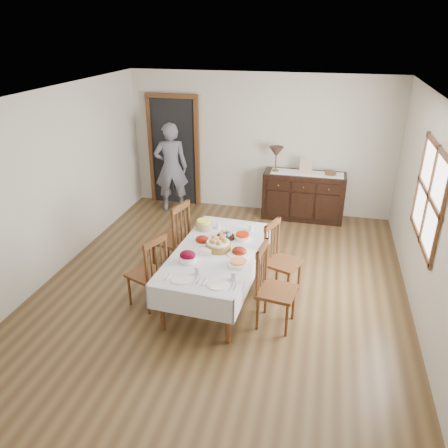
% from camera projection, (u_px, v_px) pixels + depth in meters
% --- Properties ---
extents(ground, '(6.00, 6.00, 0.00)m').
position_uv_depth(ground, '(222.00, 288.00, 6.11)').
color(ground, brown).
extents(room_shell, '(5.02, 6.02, 2.65)m').
position_uv_depth(room_shell, '(219.00, 166.00, 5.82)').
color(room_shell, white).
rests_on(room_shell, ground).
extents(dining_table, '(1.15, 2.09, 0.70)m').
position_uv_depth(dining_table, '(216.00, 256.00, 5.68)').
color(dining_table, silver).
rests_on(dining_table, ground).
extents(chair_left_near, '(0.54, 0.54, 1.00)m').
position_uv_depth(chair_left_near, '(149.00, 271.00, 5.55)').
color(chair_left_near, '#573018').
rests_on(chair_left_near, ground).
extents(chair_left_far, '(0.55, 0.55, 1.09)m').
position_uv_depth(chair_left_far, '(173.00, 237.00, 6.34)').
color(chair_left_far, '#573018').
rests_on(chair_left_far, ground).
extents(chair_right_near, '(0.49, 0.49, 1.06)m').
position_uv_depth(chair_right_near, '(272.00, 286.00, 5.18)').
color(chair_right_near, '#573018').
rests_on(chair_right_near, ground).
extents(chair_right_far, '(0.54, 0.54, 1.01)m').
position_uv_depth(chair_right_far, '(280.00, 258.00, 5.85)').
color(chair_right_far, '#573018').
rests_on(chair_right_far, ground).
extents(sideboard, '(1.48, 0.54, 0.89)m').
position_uv_depth(sideboard, '(303.00, 196.00, 8.13)').
color(sideboard, black).
rests_on(sideboard, ground).
extents(person, '(0.67, 0.54, 1.85)m').
position_uv_depth(person, '(171.00, 165.00, 8.30)').
color(person, slate).
rests_on(person, ground).
extents(bread_basket, '(0.33, 0.33, 0.17)m').
position_uv_depth(bread_basket, '(218.00, 245.00, 5.65)').
color(bread_basket, olive).
rests_on(bread_basket, dining_table).
extents(egg_basket, '(0.24, 0.24, 0.10)m').
position_uv_depth(egg_basket, '(226.00, 236.00, 5.95)').
color(egg_basket, black).
rests_on(egg_basket, dining_table).
extents(ham_platter_a, '(0.27, 0.27, 0.11)m').
position_uv_depth(ham_platter_a, '(202.00, 240.00, 5.84)').
color(ham_platter_a, white).
rests_on(ham_platter_a, dining_table).
extents(ham_platter_b, '(0.31, 0.31, 0.11)m').
position_uv_depth(ham_platter_b, '(239.00, 252.00, 5.55)').
color(ham_platter_b, white).
rests_on(ham_platter_b, dining_table).
extents(beet_bowl, '(0.21, 0.21, 0.15)m').
position_uv_depth(beet_bowl, '(188.00, 257.00, 5.35)').
color(beet_bowl, white).
rests_on(beet_bowl, dining_table).
extents(carrot_bowl, '(0.23, 0.23, 0.08)m').
position_uv_depth(carrot_bowl, '(243.00, 237.00, 5.93)').
color(carrot_bowl, white).
rests_on(carrot_bowl, dining_table).
extents(pineapple_bowl, '(0.24, 0.24, 0.14)m').
position_uv_depth(pineapple_bowl, '(204.00, 225.00, 6.21)').
color(pineapple_bowl, tan).
rests_on(pineapple_bowl, dining_table).
extents(casserole_dish, '(0.26, 0.26, 0.07)m').
position_uv_depth(casserole_dish, '(238.00, 263.00, 5.29)').
color(casserole_dish, white).
rests_on(casserole_dish, dining_table).
extents(butter_dish, '(0.14, 0.10, 0.07)m').
position_uv_depth(butter_dish, '(206.00, 251.00, 5.55)').
color(butter_dish, white).
rests_on(butter_dish, dining_table).
extents(setting_left, '(0.43, 0.31, 0.10)m').
position_uv_depth(setting_left, '(186.00, 276.00, 5.04)').
color(setting_left, white).
rests_on(setting_left, dining_table).
extents(setting_right, '(0.43, 0.31, 0.10)m').
position_uv_depth(setting_right, '(223.00, 281.00, 4.93)').
color(setting_right, white).
rests_on(setting_right, dining_table).
extents(glass_far_a, '(0.07, 0.07, 0.11)m').
position_uv_depth(glass_far_a, '(218.00, 225.00, 6.22)').
color(glass_far_a, white).
rests_on(glass_far_a, dining_table).
extents(glass_far_b, '(0.07, 0.07, 0.09)m').
position_uv_depth(glass_far_b, '(251.00, 228.00, 6.16)').
color(glass_far_b, white).
rests_on(glass_far_b, dining_table).
extents(runner, '(1.30, 0.35, 0.01)m').
position_uv_depth(runner, '(307.00, 173.00, 7.92)').
color(runner, white).
rests_on(runner, sideboard).
extents(table_lamp, '(0.26, 0.26, 0.46)m').
position_uv_depth(table_lamp, '(276.00, 153.00, 7.89)').
color(table_lamp, brown).
rests_on(table_lamp, sideboard).
extents(picture_frame, '(0.22, 0.08, 0.28)m').
position_uv_depth(picture_frame, '(306.00, 167.00, 7.83)').
color(picture_frame, tan).
rests_on(picture_frame, sideboard).
extents(deco_bowl, '(0.20, 0.20, 0.06)m').
position_uv_depth(deco_bowl, '(330.00, 173.00, 7.84)').
color(deco_bowl, '#573018').
rests_on(deco_bowl, sideboard).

